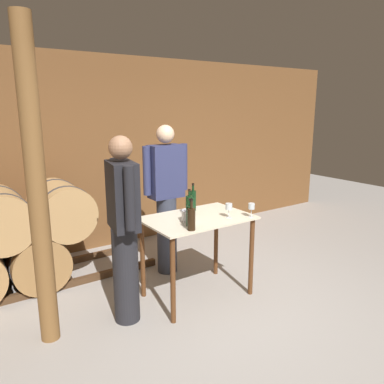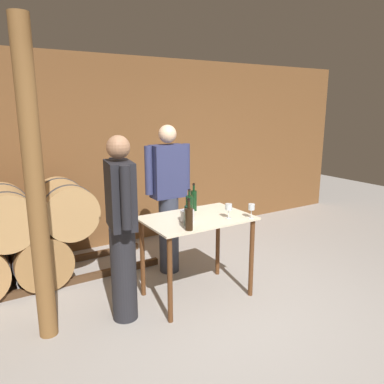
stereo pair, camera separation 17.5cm
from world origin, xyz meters
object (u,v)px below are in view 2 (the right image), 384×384
at_px(wine_bottle_left, 188,215).
at_px(wine_glass_near_center, 251,208).
at_px(ice_bucket, 188,216).
at_px(wine_bottle_far_left, 189,218).
at_px(wine_bottle_right, 194,200).
at_px(person_host, 168,196).
at_px(wooden_post, 35,188).
at_px(person_visitor_with_scarf, 122,226).
at_px(wine_bottle_center, 189,205).
at_px(wine_glass_near_left, 229,207).

relative_size(wine_bottle_left, wine_glass_near_center, 1.81).
distance_m(wine_bottle_left, ice_bucket, 0.15).
xyz_separation_m(wine_bottle_far_left, wine_bottle_right, (0.39, 0.54, 0.01)).
bearing_deg(wine_glass_near_center, wine_bottle_left, 169.44).
distance_m(wine_bottle_right, person_host, 0.48).
relative_size(wooden_post, wine_bottle_left, 9.92).
xyz_separation_m(wine_bottle_left, ice_bucket, (0.07, 0.13, -0.05)).
height_order(wine_bottle_right, person_visitor_with_scarf, person_visitor_with_scarf).
distance_m(wooden_post, person_host, 1.72).
bearing_deg(wine_bottle_left, wine_bottle_center, 57.10).
bearing_deg(wine_bottle_left, ice_bucket, 62.07).
height_order(wine_glass_near_left, wine_glass_near_center, wine_glass_near_left).
height_order(wine_bottle_left, wine_bottle_center, wine_bottle_center).
distance_m(wooden_post, ice_bucket, 1.44).
bearing_deg(wine_bottle_right, wine_bottle_left, -127.56).
bearing_deg(wine_bottle_right, wine_glass_near_center, -57.58).
bearing_deg(wine_bottle_right, person_host, 98.14).
relative_size(wine_glass_near_center, person_host, 0.08).
distance_m(ice_bucket, person_host, 0.79).
distance_m(wine_bottle_right, wine_glass_near_center, 0.66).
relative_size(wine_bottle_far_left, ice_bucket, 2.15).
bearing_deg(wine_bottle_far_left, ice_bucket, 61.81).
xyz_separation_m(wine_bottle_center, wine_bottle_right, (0.13, 0.13, 0.01)).
relative_size(wine_bottle_right, wine_glass_near_center, 2.03).
bearing_deg(person_host, wine_bottle_center, -96.44).
height_order(wine_bottle_left, wine_bottle_right, wine_bottle_right).
height_order(wooden_post, wine_glass_near_left, wooden_post).
xyz_separation_m(wine_bottle_far_left, wine_bottle_center, (0.26, 0.42, -0.00)).
xyz_separation_m(wine_bottle_far_left, person_host, (0.32, 1.01, -0.04)).
relative_size(wine_bottle_left, wine_glass_near_left, 1.79).
bearing_deg(wine_glass_near_center, ice_bucket, 157.65).
bearing_deg(person_host, wine_bottle_left, -106.28).
bearing_deg(person_visitor_with_scarf, wine_bottle_far_left, -28.09).
bearing_deg(wine_bottle_far_left, person_visitor_with_scarf, 151.91).
xyz_separation_m(wine_bottle_left, person_visitor_with_scarf, (-0.61, 0.18, -0.05)).
relative_size(wine_bottle_left, ice_bucket, 1.96).
relative_size(wine_glass_near_left, ice_bucket, 1.10).
height_order(wooden_post, wine_glass_near_center, wooden_post).
bearing_deg(wine_bottle_right, person_visitor_with_scarf, -164.99).
distance_m(wine_glass_near_left, person_visitor_with_scarf, 1.11).
distance_m(wine_glass_near_left, wine_glass_near_center, 0.24).
bearing_deg(wine_bottle_center, person_host, 83.56).
xyz_separation_m(wine_glass_near_left, wine_glass_near_center, (0.20, -0.12, -0.00)).
xyz_separation_m(wine_bottle_center, person_host, (0.07, 0.60, -0.04)).
bearing_deg(ice_bucket, wooden_post, 173.35).
height_order(wine_bottle_left, wine_glass_near_left, wine_bottle_left).
height_order(wine_bottle_far_left, wine_glass_near_center, wine_bottle_far_left).
bearing_deg(wine_bottle_center, wooden_post, -179.41).
distance_m(wooden_post, wine_bottle_center, 1.54).
bearing_deg(wine_bottle_center, wine_bottle_left, -122.90).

